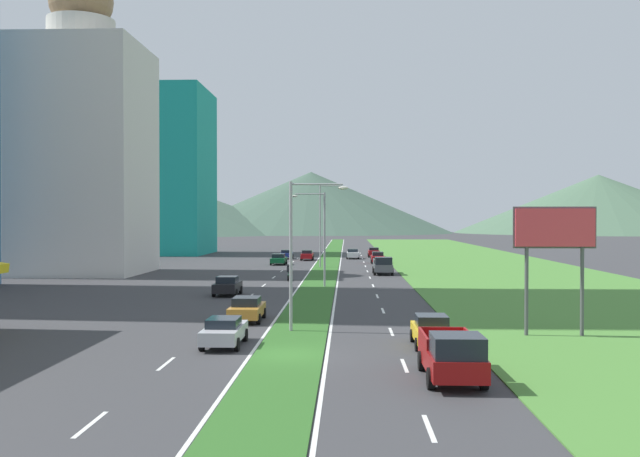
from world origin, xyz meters
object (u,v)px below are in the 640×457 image
Objects in this scene: car_5 at (227,286)px; motorcycle_rider at (289,273)px; car_4 at (247,309)px; pickup_truck_0 at (452,356)px; car_2 at (378,258)px; car_6 at (279,259)px; car_8 at (374,252)px; street_lamp_near at (298,244)px; street_lamp_far at (323,220)px; car_7 at (224,331)px; street_lamp_mid at (321,232)px; billboard_roadside at (555,237)px; car_0 at (353,254)px; car_3 at (287,254)px; pickup_truck_1 at (383,266)px; car_1 at (307,255)px; car_9 at (432,331)px.

car_5 is 2.07× the size of motorcycle_rider.
pickup_truck_0 reaches higher than car_4.
car_4 is at bearing -10.45° from car_2.
car_8 is at bearing -34.70° from car_6.
street_lamp_near is 60.75m from car_2.
car_2 is 1.08× the size of car_4.
street_lamp_far reaches higher than car_7.
motorcycle_rider is (-10.17, -27.90, -0.06)m from car_2.
car_6 reaches higher than car_7.
street_lamp_mid is 11.13m from car_5.
street_lamp_far is 2.22× the size of car_6.
billboard_roadside is 1.51× the size of car_0.
street_lamp_near is 57.52m from car_6.
car_4 is (-6.99, -67.91, -0.01)m from car_0.
car_2 is 17.45m from car_3.
car_6 is at bearing -169.09° from pickup_truck_0.
pickup_truck_1 reaches higher than car_2.
car_5 is 0.87× the size of car_6.
car_3 is at bearing 5.18° from motorcycle_rider.
street_lamp_far is 2.55× the size of car_5.
pickup_truck_1 reaches higher than car_4.
car_6 is at bearing 109.16° from billboard_roadside.
street_lamp_mid is at bearing -171.27° from car_3.
billboard_roadside is 70.82m from car_1.
car_6 is (-20.20, 58.13, -4.50)m from billboard_roadside.
car_1 is 2.27× the size of motorcycle_rider.
pickup_truck_0 is at bearing -147.24° from car_4.
car_0 is at bearing -5.18° from car_7.
car_6 is 0.88× the size of pickup_truck_1.
pickup_truck_0 reaches higher than car_6.
billboard_roadside is at bearing -166.15° from car_1.
car_5 is (-14.02, -41.83, -0.02)m from car_2.
street_lamp_far is 2.26× the size of car_2.
pickup_truck_0 is (10.10, -15.69, 0.23)m from car_4.
pickup_truck_1 is at bearing -15.43° from car_4.
street_lamp_near is 1.53× the size of pickup_truck_1.
street_lamp_mid reaches higher than motorcycle_rider.
car_9 is (10.15, 0.28, 0.03)m from car_7.
car_0 is 2.28× the size of motorcycle_rider.
car_6 is 62.72m from car_9.
car_1 is at bearing -57.78° from car_0.
car_1 is 0.84× the size of pickup_truck_0.
street_lamp_mid reaches higher than street_lamp_near.
street_lamp_far is 33.95m from car_5.
street_lamp_far reaches higher than car_6.
billboard_roadside is 1.51× the size of car_8.
pickup_truck_1 reaches higher than car_0.
car_2 reaches higher than car_1.
pickup_truck_0 is (-0.29, -72.00, 0.17)m from car_2.
street_lamp_near is 1.86× the size of car_7.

